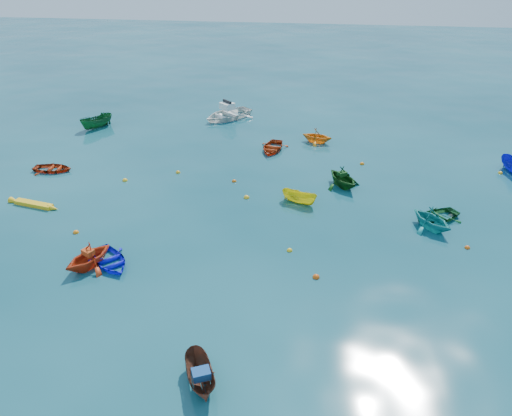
# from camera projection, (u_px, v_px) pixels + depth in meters

# --- Properties ---
(ground) EXTENTS (160.00, 160.00, 0.00)m
(ground) POSITION_uv_depth(u_px,v_px,m) (244.00, 259.00, 26.66)
(ground) COLOR #093948
(ground) RESTS_ON ground
(dinghy_blue_sw) EXTENTS (3.64, 3.67, 0.62)m
(dinghy_blue_sw) POSITION_uv_depth(u_px,v_px,m) (110.00, 264.00, 26.31)
(dinghy_blue_sw) COLOR #1113DB
(dinghy_blue_sw) RESTS_ON ground
(sampan_brown_mid) EXTENTS (2.03, 2.85, 1.04)m
(sampan_brown_mid) POSITION_uv_depth(u_px,v_px,m) (201.00, 384.00, 19.31)
(sampan_brown_mid) COLOR brown
(sampan_brown_mid) RESTS_ON ground
(dinghy_orange_w) EXTENTS (3.38, 3.54, 1.44)m
(dinghy_orange_w) POSITION_uv_depth(u_px,v_px,m) (90.00, 266.00, 26.11)
(dinghy_orange_w) COLOR red
(dinghy_orange_w) RESTS_ON ground
(sampan_yellow_mid) EXTENTS (2.60, 1.77, 0.94)m
(sampan_yellow_mid) POSITION_uv_depth(u_px,v_px,m) (299.00, 203.00, 32.25)
(sampan_yellow_mid) COLOR yellow
(sampan_yellow_mid) RESTS_ON ground
(dinghy_green_e) EXTENTS (3.70, 3.46, 0.62)m
(dinghy_green_e) POSITION_uv_depth(u_px,v_px,m) (436.00, 219.00, 30.40)
(dinghy_green_e) COLOR #145624
(dinghy_green_e) RESTS_ON ground
(dinghy_cyan_se) EXTENTS (3.57, 3.63, 1.45)m
(dinghy_cyan_se) POSITION_uv_depth(u_px,v_px,m) (430.00, 228.00, 29.49)
(dinghy_cyan_se) COLOR teal
(dinghy_cyan_se) RESTS_ON ground
(dinghy_red_nw) EXTENTS (2.90, 2.13, 0.59)m
(dinghy_red_nw) POSITION_uv_depth(u_px,v_px,m) (53.00, 171.00, 36.59)
(dinghy_red_nw) COLOR #A12B0D
(dinghy_red_nw) RESTS_ON ground
(dinghy_green_n) EXTENTS (3.63, 3.73, 1.50)m
(dinghy_green_n) POSITION_uv_depth(u_px,v_px,m) (342.00, 186.00, 34.38)
(dinghy_green_n) COLOR #104512
(dinghy_green_n) RESTS_ON ground
(dinghy_red_far) EXTENTS (2.70, 3.45, 0.65)m
(dinghy_red_far) POSITION_uv_depth(u_px,v_px,m) (272.00, 150.00, 40.07)
(dinghy_red_far) COLOR #B2330E
(dinghy_red_far) RESTS_ON ground
(dinghy_orange_far) EXTENTS (3.00, 2.76, 1.31)m
(dinghy_orange_far) POSITION_uv_depth(u_px,v_px,m) (317.00, 142.00, 41.56)
(dinghy_orange_far) COLOR orange
(dinghy_orange_far) RESTS_ON ground
(sampan_green_far) EXTENTS (2.77, 3.32, 1.23)m
(sampan_green_far) POSITION_uv_depth(u_px,v_px,m) (98.00, 128.00, 44.68)
(sampan_green_far) COLOR #145628
(sampan_green_far) RESTS_ON ground
(kayak_yellow) EXTENTS (3.45, 1.16, 0.33)m
(kayak_yellow) POSITION_uv_depth(u_px,v_px,m) (34.00, 206.00, 31.89)
(kayak_yellow) COLOR yellow
(kayak_yellow) RESTS_ON ground
(motorboat_white) EXTENTS (5.92, 6.07, 1.63)m
(motorboat_white) POSITION_uv_depth(u_px,v_px,m) (228.00, 118.00, 46.96)
(motorboat_white) COLOR white
(motorboat_white) RESTS_ON ground
(tarp_blue_a) EXTENTS (0.84, 0.76, 0.33)m
(tarp_blue_a) POSITION_uv_depth(u_px,v_px,m) (201.00, 374.00, 18.85)
(tarp_blue_a) COLOR #194D93
(tarp_blue_a) RESTS_ON sampan_brown_mid
(tarp_orange_a) EXTENTS (0.72, 0.67, 0.28)m
(tarp_orange_a) POSITION_uv_depth(u_px,v_px,m) (88.00, 252.00, 25.73)
(tarp_orange_a) COLOR #CD4315
(tarp_orange_a) RESTS_ON dinghy_orange_w
(tarp_green_b) EXTENTS (0.73, 0.69, 0.28)m
(tarp_green_b) POSITION_uv_depth(u_px,v_px,m) (342.00, 174.00, 34.03)
(tarp_green_b) COLOR #104012
(tarp_green_b) RESTS_ON dinghy_green_n
(buoy_or_a) EXTENTS (0.34, 0.34, 0.34)m
(buoy_or_a) POSITION_uv_depth(u_px,v_px,m) (76.00, 233.00, 29.02)
(buoy_or_a) COLOR orange
(buoy_or_a) RESTS_ON ground
(buoy_ye_a) EXTENTS (0.31, 0.31, 0.31)m
(buoy_ye_a) POSITION_uv_depth(u_px,v_px,m) (290.00, 251.00, 27.38)
(buoy_ye_a) COLOR yellow
(buoy_ye_a) RESTS_ON ground
(buoy_or_b) EXTENTS (0.37, 0.37, 0.37)m
(buoy_or_b) POSITION_uv_depth(u_px,v_px,m) (316.00, 278.00, 25.25)
(buoy_or_b) COLOR #D34B0B
(buoy_or_b) RESTS_ON ground
(buoy_ye_b) EXTENTS (0.34, 0.34, 0.34)m
(buoy_ye_b) POSITION_uv_depth(u_px,v_px,m) (178.00, 173.00, 36.28)
(buoy_ye_b) COLOR gold
(buoy_ye_b) RESTS_ON ground
(buoy_or_c) EXTENTS (0.32, 0.32, 0.32)m
(buoy_or_c) POSITION_uv_depth(u_px,v_px,m) (234.00, 182.00, 34.99)
(buoy_or_c) COLOR #D65D0B
(buoy_or_c) RESTS_ON ground
(buoy_ye_c) EXTENTS (0.38, 0.38, 0.38)m
(buoy_ye_c) POSITION_uv_depth(u_px,v_px,m) (247.00, 198.00, 32.84)
(buoy_ye_c) COLOR gold
(buoy_ye_c) RESTS_ON ground
(buoy_or_d) EXTENTS (0.30, 0.30, 0.30)m
(buoy_or_d) POSITION_uv_depth(u_px,v_px,m) (467.00, 248.00, 27.61)
(buoy_or_d) COLOR #DB540B
(buoy_or_d) RESTS_ON ground
(buoy_ye_d) EXTENTS (0.37, 0.37, 0.37)m
(buoy_ye_d) POSITION_uv_depth(u_px,v_px,m) (125.00, 181.00, 35.11)
(buoy_ye_d) COLOR yellow
(buoy_ye_d) RESTS_ON ground
(buoy_or_e) EXTENTS (0.34, 0.34, 0.34)m
(buoy_or_e) POSITION_uv_depth(u_px,v_px,m) (362.00, 164.00, 37.61)
(buoy_or_e) COLOR orange
(buoy_or_e) RESTS_ON ground
(buoy_ye_e) EXTENTS (0.34, 0.34, 0.34)m
(buoy_ye_e) POSITION_uv_depth(u_px,v_px,m) (500.00, 173.00, 36.18)
(buoy_ye_e) COLOR gold
(buoy_ye_e) RESTS_ON ground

